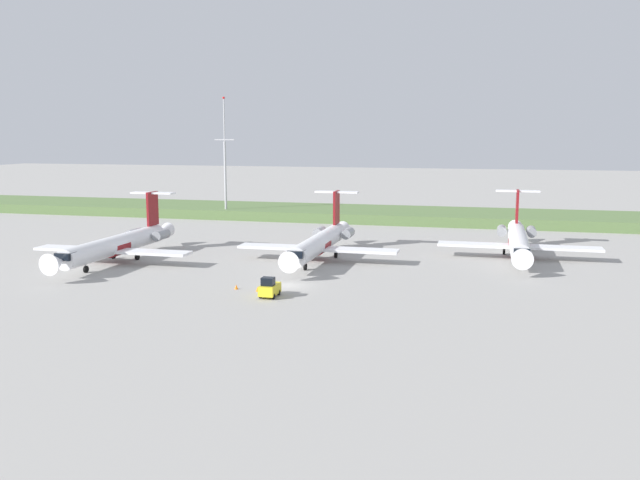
# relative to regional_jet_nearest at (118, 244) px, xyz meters

# --- Properties ---
(ground_plane) EXTENTS (500.00, 500.00, 0.00)m
(ground_plane) POSITION_rel_regional_jet_nearest_xyz_m (27.44, 21.25, -2.54)
(ground_plane) COLOR #9E9B96
(grass_berm) EXTENTS (320.00, 20.00, 2.02)m
(grass_berm) POSITION_rel_regional_jet_nearest_xyz_m (27.44, 56.47, -1.53)
(grass_berm) COLOR #597542
(grass_berm) RESTS_ON ground
(regional_jet_nearest) EXTENTS (22.81, 31.00, 9.00)m
(regional_jet_nearest) POSITION_rel_regional_jet_nearest_xyz_m (0.00, 0.00, 0.00)
(regional_jet_nearest) COLOR white
(regional_jet_nearest) RESTS_ON ground
(regional_jet_second) EXTENTS (22.81, 31.00, 9.00)m
(regional_jet_second) POSITION_rel_regional_jet_nearest_xyz_m (27.17, 8.54, 0.00)
(regional_jet_second) COLOR white
(regional_jet_second) RESTS_ON ground
(regional_jet_third) EXTENTS (22.81, 31.00, 9.00)m
(regional_jet_third) POSITION_rel_regional_jet_nearest_xyz_m (54.71, 17.40, 0.00)
(regional_jet_third) COLOR white
(regional_jet_third) RESTS_ON ground
(antenna_mast) EXTENTS (4.40, 0.50, 25.37)m
(antenna_mast) POSITION_rel_regional_jet_nearest_xyz_m (-3.73, 49.52, 7.96)
(antenna_mast) COLOR #B2B2B7
(antenna_mast) RESTS_ON ground
(baggage_tug) EXTENTS (1.72, 3.20, 2.30)m
(baggage_tug) POSITION_rel_regional_jet_nearest_xyz_m (27.29, -14.82, -1.53)
(baggage_tug) COLOR yellow
(baggage_tug) RESTS_ON ground
(safety_cone_front_marker) EXTENTS (0.44, 0.44, 0.55)m
(safety_cone_front_marker) POSITION_rel_regional_jet_nearest_xyz_m (22.36, -12.17, -2.26)
(safety_cone_front_marker) COLOR orange
(safety_cone_front_marker) RESTS_ON ground
(safety_cone_mid_marker) EXTENTS (0.44, 0.44, 0.55)m
(safety_cone_mid_marker) POSITION_rel_regional_jet_nearest_xyz_m (25.13, -12.65, -2.26)
(safety_cone_mid_marker) COLOR orange
(safety_cone_mid_marker) RESTS_ON ground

